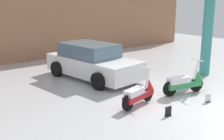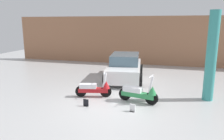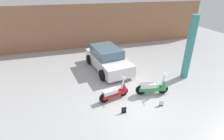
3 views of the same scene
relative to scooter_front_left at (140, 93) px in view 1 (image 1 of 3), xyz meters
The scene contains 8 objects.
ground_plane 1.06m from the scooter_front_left, 39.18° to the right, with size 28.00×28.00×0.00m, color #B2B2B2.
wall_back 7.81m from the scooter_front_left, 84.22° to the left, with size 19.60×0.12×3.43m, color #9E6B4C.
scooter_front_left is the anchor object (origin of this frame).
scooter_front_right 1.85m from the scooter_front_left, ahead, with size 1.55×0.65×1.09m.
car_rear_left 3.29m from the scooter_front_left, 80.59° to the left, with size 2.26×4.07×1.32m.
placard_near_left_scooter 1.08m from the scooter_front_left, 88.47° to the right, with size 0.20×0.13×0.26m.
placard_near_right_scooter 2.06m from the scooter_front_left, 31.75° to the right, with size 0.20×0.16×0.26m.
support_column_side 4.65m from the scooter_front_left, 11.08° to the left, with size 0.40×0.40×3.43m, color teal.
Camera 1 is at (-6.07, -4.88, 2.95)m, focal length 45.00 mm.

